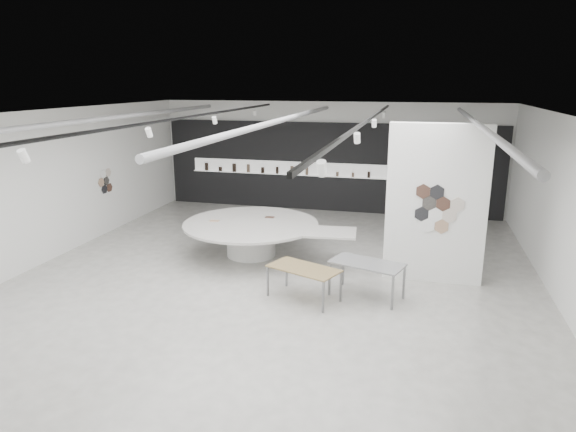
% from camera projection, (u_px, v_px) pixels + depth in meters
% --- Properties ---
extents(room, '(12.02, 14.02, 3.82)m').
position_uv_depth(room, '(270.00, 193.00, 11.36)').
color(room, '#B4B2AA').
rests_on(room, ground).
extents(back_wall_display, '(11.80, 0.27, 3.10)m').
position_uv_depth(back_wall_display, '(326.00, 167.00, 17.99)').
color(back_wall_display, black).
rests_on(back_wall_display, ground).
extents(partition_column, '(2.20, 0.38, 3.60)m').
position_uv_depth(partition_column, '(436.00, 204.00, 11.50)').
color(partition_column, white).
rests_on(partition_column, ground).
extents(display_island, '(4.76, 3.86, 0.91)m').
position_uv_depth(display_island, '(254.00, 234.00, 13.45)').
color(display_island, white).
rests_on(display_island, ground).
extents(sample_table_wood, '(1.66, 1.26, 0.70)m').
position_uv_depth(sample_table_wood, '(304.00, 270.00, 10.73)').
color(sample_table_wood, olive).
rests_on(sample_table_wood, ground).
extents(sample_table_stone, '(1.66, 1.18, 0.77)m').
position_uv_depth(sample_table_stone, '(367.00, 266.00, 10.81)').
color(sample_table_stone, slate).
rests_on(sample_table_stone, ground).
extents(kitchen_counter, '(1.57, 0.65, 1.22)m').
position_uv_depth(kitchen_counter, '(423.00, 206.00, 17.07)').
color(kitchen_counter, white).
rests_on(kitchen_counter, ground).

